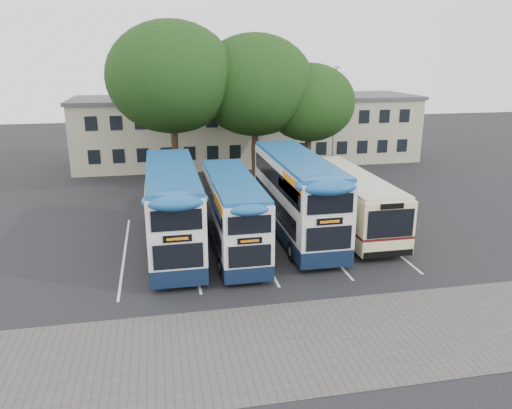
{
  "coord_description": "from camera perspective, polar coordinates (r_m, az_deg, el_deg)",
  "views": [
    {
      "loc": [
        -8.76,
        -20.14,
        10.0
      ],
      "look_at": [
        -3.72,
        5.0,
        2.25
      ],
      "focal_mm": 35.0,
      "sensor_mm": 36.0,
      "label": 1
    }
  ],
  "objects": [
    {
      "name": "paving_strip",
      "position": [
        19.36,
        11.24,
        -14.62
      ],
      "size": [
        40.0,
        6.0,
        0.01
      ],
      "primitive_type": "cube",
      "color": "#595654",
      "rests_on": "ground"
    },
    {
      "name": "bus_dd_mid",
      "position": [
        26.02,
        -2.67,
        -0.69
      ],
      "size": [
        2.3,
        9.5,
        3.95
      ],
      "color": "#0F1D38",
      "rests_on": "ground"
    },
    {
      "name": "lamp_post",
      "position": [
        43.02,
        8.94,
        10.06
      ],
      "size": [
        0.25,
        1.05,
        9.06
      ],
      "color": "gray",
      "rests_on": "ground"
    },
    {
      "name": "bus_dd_right",
      "position": [
        28.15,
        4.67,
        1.36
      ],
      "size": [
        2.67,
        10.99,
        4.58
      ],
      "color": "#0F1D38",
      "rests_on": "ground"
    },
    {
      "name": "bay_lines",
      "position": [
        27.52,
        -0.06,
        -4.48
      ],
      "size": [
        14.12,
        11.0,
        0.01
      ],
      "color": "silver",
      "rests_on": "ground"
    },
    {
      "name": "tree_left",
      "position": [
        37.4,
        -9.61,
        14.15
      ],
      "size": [
        9.39,
        9.39,
        12.41
      ],
      "color": "black",
      "rests_on": "ground"
    },
    {
      "name": "tree_mid",
      "position": [
        38.7,
        -0.13,
        13.48
      ],
      "size": [
        8.97,
        8.97,
        11.57
      ],
      "color": "black",
      "rests_on": "ground"
    },
    {
      "name": "bus_single",
      "position": [
        30.08,
        10.48,
        0.83
      ],
      "size": [
        2.8,
        10.99,
        3.28
      ],
      "color": "#F8E7A5",
      "rests_on": "ground"
    },
    {
      "name": "depot_building",
      "position": [
        48.42,
        -0.81,
        8.7
      ],
      "size": [
        32.4,
        8.4,
        6.2
      ],
      "color": "#B5B092",
      "rests_on": "ground"
    },
    {
      "name": "bus_dd_left",
      "position": [
        26.35,
        -9.52,
        -0.06
      ],
      "size": [
        2.59,
        10.67,
        4.45
      ],
      "color": "#0F1D38",
      "rests_on": "ground"
    },
    {
      "name": "ground",
      "position": [
        24.13,
        11.17,
        -8.0
      ],
      "size": [
        120.0,
        120.0,
        0.0
      ],
      "primitive_type": "plane",
      "color": "black",
      "rests_on": "ground"
    },
    {
      "name": "tree_right",
      "position": [
        39.48,
        6.13,
        11.49
      ],
      "size": [
        7.03,
        7.03,
        9.4
      ],
      "color": "black",
      "rests_on": "ground"
    }
  ]
}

